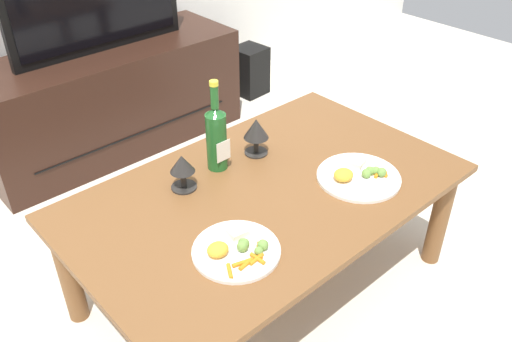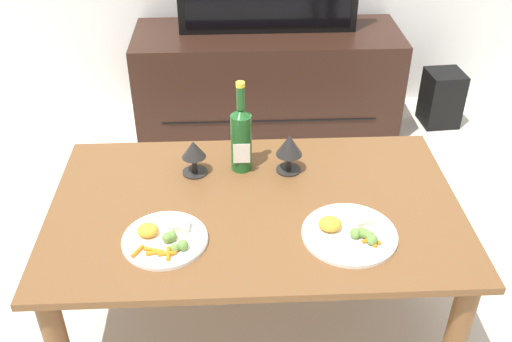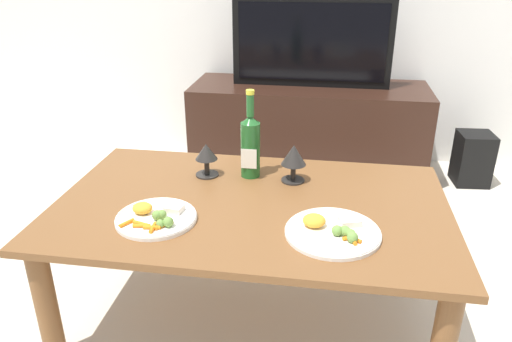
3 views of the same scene
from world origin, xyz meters
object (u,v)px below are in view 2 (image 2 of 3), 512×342
Objects in this scene: floor_speaker at (442,98)px; dining_table at (255,221)px; goblet_right at (289,147)px; dinner_plate_right at (350,232)px; wine_bottle at (241,136)px; goblet_left at (194,152)px; dinner_plate_left at (165,238)px; tv_stand at (267,81)px.

dining_table is at bearing -134.10° from floor_speaker.
dinner_plate_right is at bearing -67.16° from goblet_right.
floor_speaker is 0.91× the size of wine_bottle.
goblet_left is at bearing 136.52° from dining_table.
wine_bottle is at bearing 58.18° from dinner_plate_left.
floor_speaker is 1.18× the size of dinner_plate_left.
tv_stand is 0.97m from floor_speaker.
wine_bottle is at bearing 129.48° from dinner_plate_right.
goblet_right is at bearing -89.83° from tv_stand.
dinner_plate_right is at bearing 0.22° from dinner_plate_left.
goblet_right is (-0.96, -1.12, 0.41)m from floor_speaker.
dinner_plate_left is at bearing -179.78° from dinner_plate_right.
dinner_plate_left is at bearing -138.04° from goblet_right.
dining_table is at bearing 31.57° from dinner_plate_left.
dinner_plate_left is (-0.28, -0.17, 0.08)m from dining_table.
wine_bottle reaches higher than dinner_plate_left.
goblet_left is 0.33m from goblet_right.
goblet_left reaches higher than dinner_plate_right.
floor_speaker is at bearing 47.52° from dinner_plate_left.
tv_stand is at bearing 174.52° from floor_speaker.
floor_speaker is 1.72m from dinner_plate_right.
goblet_left is at bearing 78.29° from dinner_plate_left.
floor_speaker is at bearing 49.57° from goblet_right.
dinner_plate_left is at bearing -148.43° from dining_table.
wine_bottle is at bearing 7.96° from goblet_left.
dinner_plate_left is 0.56m from dinner_plate_right.
goblet_right is (0.00, -1.14, 0.29)m from tv_stand.
dining_table is at bearing -95.28° from tv_stand.
dinner_plate_left is 0.89× the size of dinner_plate_right.
tv_stand is 1.52m from dinner_plate_right.
wine_bottle reaches higher than goblet_right.
goblet_right reaches higher than dinner_plate_left.
goblet_left is 0.61m from dinner_plate_right.
dinner_plate_left reaches higher than floor_speaker.
goblet_left is at bearing -172.04° from wine_bottle.
wine_bottle is (-0.04, 0.22, 0.20)m from dining_table.
goblet_right is at bearing 0.00° from goblet_left.
tv_stand is 4.47× the size of floor_speaker.
goblet_right is 0.40m from dinner_plate_right.
goblet_left reaches higher than floor_speaker.
goblet_left is 0.44× the size of dinner_plate_right.
floor_speaker is 2.37× the size of goblet_left.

